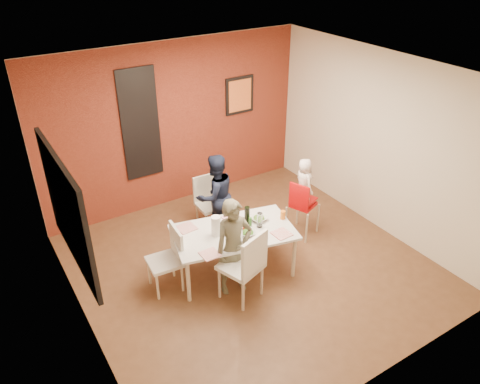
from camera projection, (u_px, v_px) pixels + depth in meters
ground at (251, 266)px, 6.56m from camera, size 4.50×4.50×0.00m
ceiling at (254, 75)px, 5.22m from camera, size 4.50×4.50×0.02m
wall_back at (175, 125)px, 7.54m from camera, size 4.50×0.02×2.70m
wall_front at (390, 281)px, 4.24m from camera, size 4.50×0.02×2.70m
wall_left at (72, 237)px, 4.85m from camera, size 0.02×4.50×2.70m
wall_right at (379, 143)px, 6.94m from camera, size 0.02×4.50×2.70m
brick_accent_wall at (176, 126)px, 7.53m from camera, size 4.50×0.02×2.70m
picture_window_frame at (67, 211)px, 4.91m from camera, size 0.05×1.70×1.30m
picture_window_pane at (68, 210)px, 4.92m from camera, size 0.02×1.55×1.15m
glassblock_strip at (140, 125)px, 7.16m from camera, size 0.55×0.03×1.70m
glassblock_surround at (140, 125)px, 7.16m from camera, size 0.60×0.03×1.76m
art_print_frame at (240, 95)px, 7.92m from camera, size 0.54×0.03×0.64m
art_print_canvas at (240, 96)px, 7.91m from camera, size 0.44×0.01×0.54m
dining_table at (234, 235)px, 6.17m from camera, size 1.74×1.21×0.66m
chair_near at (246, 263)px, 5.71m from camera, size 0.59×0.59×1.01m
chair_far at (208, 199)px, 7.22m from camera, size 0.40×0.40×0.85m
chair_left at (170, 255)px, 5.97m from camera, size 0.44×0.44×0.88m
high_chair at (302, 204)px, 6.96m from camera, size 0.50×0.50×0.92m
child_near at (234, 247)px, 5.83m from camera, size 0.53×0.39×1.33m
child_far at (215, 196)px, 6.96m from camera, size 0.67×0.54×1.31m
toddler at (304, 182)px, 6.80m from camera, size 0.28×0.38×0.73m
plate_near_left at (210, 254)px, 5.70m from camera, size 0.22×0.22×0.01m
plate_far_mid at (232, 218)px, 6.41m from camera, size 0.25×0.25×0.01m
plate_near_right at (282, 234)px, 6.08m from camera, size 0.24×0.24×0.01m
plate_far_left at (186, 228)px, 6.20m from camera, size 0.25×0.25×0.01m
salad_bowl_a at (248, 233)px, 6.07m from camera, size 0.27×0.27×0.05m
salad_bowl_b at (259, 218)px, 6.36m from camera, size 0.26×0.26×0.06m
wine_bottle at (247, 216)px, 6.22m from camera, size 0.07×0.07×0.27m
wine_glass_a at (240, 235)px, 5.90m from camera, size 0.07×0.07×0.19m
wine_glass_b at (260, 220)px, 6.18m from camera, size 0.08×0.08×0.21m
paper_towel_roll at (216, 226)px, 6.01m from camera, size 0.12×0.12×0.27m
condiment_red at (244, 227)px, 6.10m from camera, size 0.04×0.04×0.15m
condiment_green at (250, 223)px, 6.18m from camera, size 0.04×0.04×0.15m
condiment_brown at (237, 225)px, 6.15m from camera, size 0.04×0.04×0.14m
sippy_cup at (283, 215)px, 6.38m from camera, size 0.07×0.07×0.12m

